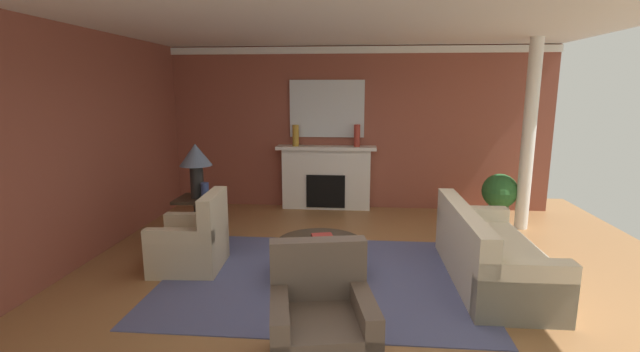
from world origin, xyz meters
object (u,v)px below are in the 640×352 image
Objects in this scene: sofa at (488,256)px; fireplace at (326,179)px; mantel_mirror at (327,109)px; side_table at (199,218)px; armchair_facing_fireplace at (321,328)px; table_lamp at (196,160)px; vase_mantel_right at (357,136)px; potted_plant at (499,195)px; coffee_table at (320,251)px; armchair_near_window at (192,244)px; vase_mantel_left at (296,136)px; vase_on_side_table at (205,191)px.

fireplace is at bearing 124.89° from sofa.
mantel_mirror is 3.14m from side_table.
armchair_facing_fireplace is at bearing -86.11° from fireplace.
vase_mantel_right reaches higher than table_lamp.
fireplace is at bearing 166.02° from potted_plant.
vase_mantel_right reaches higher than coffee_table.
armchair_facing_fireplace is 1.27× the size of table_lamp.
mantel_mirror is at bearing 54.70° from side_table.
fireplace reaches higher than armchair_near_window.
vase_mantel_left is 0.46× the size of potted_plant.
mantel_mirror reaches higher than vase_mantel_right.
mantel_mirror is at bearing 93.79° from armchair_facing_fireplace.
fireplace is 3.66m from sofa.
side_table is (-3.71, 0.83, 0.10)m from sofa.
vase_on_side_table is at bearing -122.73° from fireplace.
fireplace is 3.27m from armchair_near_window.
mantel_mirror is 2.99m from vase_on_side_table.
vase_on_side_table is (-1.47, -2.40, -1.01)m from mantel_mirror.
vase_mantel_left reaches higher than armchair_near_window.
sofa is (2.09, -3.12, -1.53)m from mantel_mirror.
table_lamp reaches higher than armchair_facing_fireplace.
fireplace is 1.89× the size of armchair_near_window.
fireplace is 2.96m from potted_plant.
fireplace reaches higher than potted_plant.
mantel_mirror reaches higher than vase_mantel_left.
vase_mantel_left reaches higher than fireplace.
mantel_mirror reaches higher than fireplace.
vase_mantel_left is (1.07, 2.11, 0.95)m from side_table.
table_lamp is at bearing -125.30° from mantel_mirror.
mantel_mirror is at bearing 58.60° from vase_on_side_table.
vase_on_side_table is 4.63m from potted_plant.
table_lamp is at bearing -116.79° from vase_mantel_left.
sofa is 2.22× the size of armchair_facing_fireplace.
side_table is at bearing -135.71° from vase_mantel_right.
sofa is (2.09, -3.00, -0.25)m from fireplace.
side_table is 1.84× the size of vase_mantel_left.
coffee_table is 1.43× the size of side_table.
potted_plant is at bearing -11.01° from vase_mantel_left.
armchair_near_window is 1.59m from coffee_table.
fireplace is 1.28m from mantel_mirror.
table_lamp is 1.89× the size of vase_mantel_right.
sofa is 3.51m from armchair_near_window.
mantel_mirror is 5.70× the size of vase_on_side_table.
table_lamp is (-1.94, 2.57, 0.92)m from armchair_facing_fireplace.
potted_plant is (2.32, -0.67, -0.87)m from vase_mantel_right.
vase_mantel_left is 3.59m from potted_plant.
fireplace is 2.16× the size of potted_plant.
armchair_facing_fireplace is at bearing -53.01° from side_table.
table_lamp is (-1.78, 0.93, 0.89)m from coffee_table.
sofa reaches higher than coffee_table.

